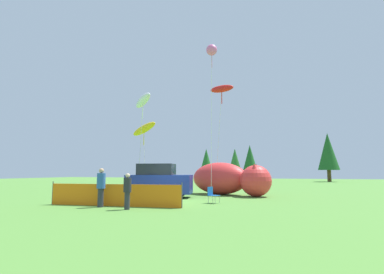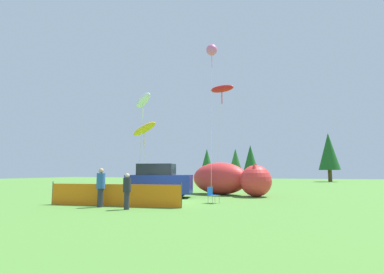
% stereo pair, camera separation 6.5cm
% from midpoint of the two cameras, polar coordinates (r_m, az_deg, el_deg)
% --- Properties ---
extents(ground_plane, '(120.00, 120.00, 0.00)m').
position_cam_midpoint_polar(ground_plane, '(17.54, -4.88, -12.14)').
color(ground_plane, '#548C38').
extents(parked_car, '(4.54, 2.72, 2.21)m').
position_cam_midpoint_polar(parked_car, '(20.17, -6.42, -8.34)').
color(parked_car, navy).
rests_on(parked_car, ground).
extents(folding_chair, '(0.64, 0.64, 0.88)m').
position_cam_midpoint_polar(folding_chair, '(16.52, 3.77, -10.74)').
color(folding_chair, '#1959A5').
rests_on(folding_chair, ground).
extents(inflatable_cat, '(6.60, 4.28, 2.38)m').
position_cam_midpoint_polar(inflatable_cat, '(22.34, 6.68, -8.10)').
color(inflatable_cat, red).
rests_on(inflatable_cat, ground).
extents(safety_fence, '(7.03, 0.79, 1.19)m').
position_cam_midpoint_polar(safety_fence, '(15.58, -14.82, -10.65)').
color(safety_fence, orange).
rests_on(safety_fence, ground).
extents(spectator_in_yellow_shirt, '(0.41, 0.41, 1.86)m').
position_cam_midpoint_polar(spectator_in_yellow_shirt, '(15.32, -17.06, -8.87)').
color(spectator_in_yellow_shirt, '#2D2D38').
rests_on(spectator_in_yellow_shirt, ground).
extents(spectator_in_grey_shirt, '(0.35, 0.35, 1.62)m').
position_cam_midpoint_polar(spectator_in_grey_shirt, '(14.06, -12.34, -9.77)').
color(spectator_in_grey_shirt, '#2D2D38').
rests_on(spectator_in_grey_shirt, ground).
extents(kite_pink_octopus, '(0.78, 1.50, 10.78)m').
position_cam_midpoint_polar(kite_pink_octopus, '(22.38, 3.68, 16.06)').
color(kite_pink_octopus, silver).
rests_on(kite_pink_octopus, ground).
extents(kite_white_ghost, '(2.46, 2.77, 7.36)m').
position_cam_midpoint_polar(kite_white_ghost, '(22.02, -9.41, 6.79)').
color(kite_white_ghost, silver).
rests_on(kite_white_ghost, ground).
extents(kite_red_lizard, '(2.41, 1.44, 9.09)m').
position_cam_midpoint_polar(kite_red_lizard, '(25.79, 5.60, 9.06)').
color(kite_red_lizard, silver).
rests_on(kite_red_lizard, ground).
extents(kite_yellow_hero, '(2.74, 1.50, 5.83)m').
position_cam_midpoint_polar(kite_yellow_hero, '(24.32, -9.20, 1.50)').
color(kite_yellow_hero, silver).
rests_on(kite_yellow_hero, ground).
extents(horizon_tree_east, '(2.51, 2.51, 6.00)m').
position_cam_midpoint_polar(horizon_tree_east, '(56.81, 2.71, -4.59)').
color(horizon_tree_east, brown).
rests_on(horizon_tree_east, ground).
extents(horizon_tree_west, '(2.48, 2.48, 5.91)m').
position_cam_midpoint_polar(horizon_tree_west, '(48.32, 10.95, -4.19)').
color(horizon_tree_west, brown).
rests_on(horizon_tree_west, ground).
extents(horizon_tree_mid, '(3.45, 3.45, 8.24)m').
position_cam_midpoint_polar(horizon_tree_mid, '(55.75, 24.45, -2.55)').
color(horizon_tree_mid, brown).
rests_on(horizon_tree_mid, ground).
extents(horizon_tree_northeast, '(2.27, 2.27, 5.42)m').
position_cam_midpoint_polar(horizon_tree_northeast, '(48.88, 8.15, -4.62)').
color(horizon_tree_northeast, brown).
rests_on(horizon_tree_northeast, ground).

